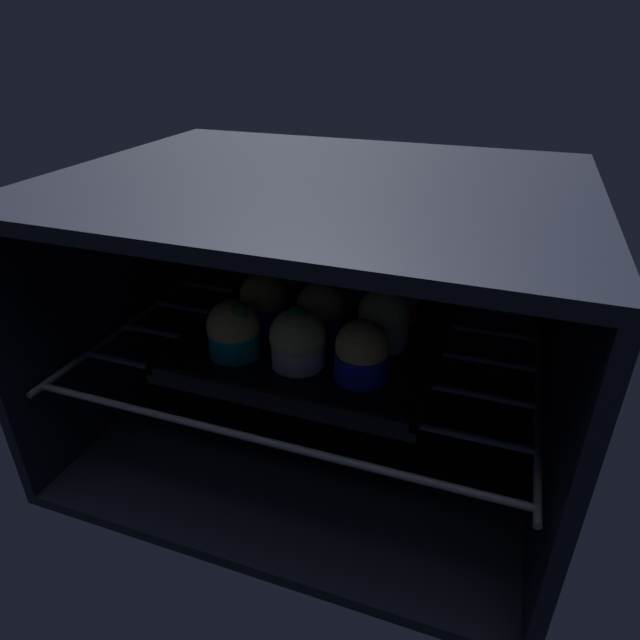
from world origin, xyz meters
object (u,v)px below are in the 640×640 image
muffin_row0_col2 (362,353)px  muffin_row2_col2 (397,294)px  muffin_row1_col1 (322,311)px  muffin_row2_col0 (287,278)px  muffin_row1_col0 (263,301)px  baking_tray (320,337)px  muffin_row0_col0 (234,331)px  muffin_row2_col1 (339,283)px  muffin_row0_col1 (301,341)px  muffin_row1_col2 (384,318)px

muffin_row0_col2 → muffin_row2_col2: muffin_row2_col2 is taller
muffin_row1_col1 → muffin_row2_col0: 11.38cm
muffin_row0_col2 → muffin_row1_col0: 17.18cm
baking_tray → muffin_row0_col0: 11.89cm
muffin_row0_col0 → muffin_row0_col2: (15.69, 0.34, 0.01)cm
muffin_row0_col0 → muffin_row2_col1: bearing=63.8°
muffin_row0_col0 → muffin_row0_col2: size_ratio=1.04×
muffin_row0_col1 → muffin_row2_col0: 17.88cm
muffin_row2_col1 → muffin_row0_col1: bearing=-88.5°
muffin_row0_col1 → muffin_row2_col1: 15.80cm
muffin_row1_col0 → muffin_row1_col1: size_ratio=1.08×
muffin_row0_col2 → muffin_row1_col0: muffin_row1_col0 is taller
muffin_row2_col0 → muffin_row0_col2: bearing=-45.4°
baking_tray → muffin_row1_col2: 9.14cm
muffin_row1_col1 → muffin_row1_col2: muffin_row1_col2 is taller
muffin_row1_col1 → muffin_row2_col1: muffin_row2_col1 is taller
muffin_row1_col0 → muffin_row2_col2: same height
muffin_row1_col0 → muffin_row1_col1: bearing=3.2°
muffin_row1_col0 → muffin_row2_col2: (15.97, 8.06, -0.01)cm
muffin_row1_col0 → muffin_row2_col0: (-0.15, 8.41, -0.31)cm
muffin_row0_col1 → muffin_row2_col1: (-0.43, 15.79, 0.47)cm
baking_tray → muffin_row0_col2: (7.67, -7.65, 3.65)cm
muffin_row1_col2 → muffin_row2_col2: (-0.03, 7.62, -0.11)cm
muffin_row1_col0 → muffin_row2_col1: (7.75, 8.38, 0.24)cm
muffin_row0_col0 → muffin_row0_col2: bearing=1.2°
muffin_row1_col1 → muffin_row0_col2: bearing=-46.4°
muffin_row1_col1 → muffin_row2_col0: bearing=135.5°
muffin_row0_col0 → muffin_row0_col2: muffin_row0_col0 is taller
muffin_row2_col0 → muffin_row2_col1: muffin_row2_col1 is taller
baking_tray → muffin_row0_col2: 11.44cm
muffin_row2_col1 → baking_tray: bearing=-89.6°
muffin_row0_col0 → muffin_row0_col1: muffin_row0_col1 is taller
muffin_row2_col0 → muffin_row2_col2: muffin_row2_col2 is taller
muffin_row0_col2 → muffin_row1_col0: size_ratio=0.94×
muffin_row0_col0 → muffin_row0_col1: 8.39cm
baking_tray → muffin_row1_col0: 8.75cm
muffin_row0_col1 → muffin_row1_col2: muffin_row1_col2 is taller
baking_tray → muffin_row2_col0: muffin_row2_col0 is taller
muffin_row0_col0 → muffin_row1_col2: (16.20, 8.23, 0.41)cm
muffin_row1_col2 → baking_tray: bearing=-178.4°
muffin_row0_col1 → muffin_row1_col0: size_ratio=1.03×
muffin_row0_col2 → muffin_row2_col0: 22.27cm
muffin_row0_col1 → muffin_row1_col1: (-0.21, 7.85, -0.12)cm
muffin_row2_col0 → muffin_row1_col0: bearing=-89.0°
baking_tray → muffin_row0_col2: bearing=-44.9°
muffin_row0_col1 → muffin_row1_col0: muffin_row0_col1 is taller
muffin_row2_col0 → muffin_row2_col1: bearing=-0.2°
muffin_row1_col2 → muffin_row2_col2: muffin_row1_col2 is taller
baking_tray → muffin_row1_col0: bearing=-178.5°
baking_tray → muffin_row1_col0: muffin_row1_col0 is taller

